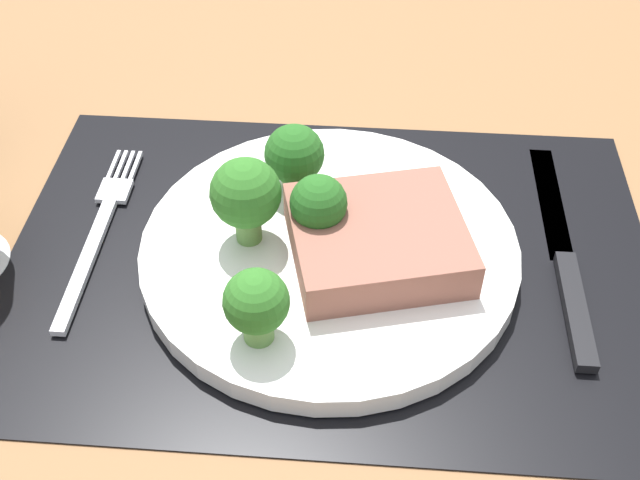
{
  "coord_description": "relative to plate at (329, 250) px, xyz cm",
  "views": [
    {
      "loc": [
        2.31,
        -39.37,
        40.82
      ],
      "look_at": [
        -0.68,
        0.17,
        1.9
      ],
      "focal_mm": 44.12,
      "sensor_mm": 36.0,
      "label": 1
    }
  ],
  "objects": [
    {
      "name": "knife",
      "position": [
        16.78,
        0.53,
        -0.5
      ],
      "size": [
        1.8,
        23.0,
        0.8
      ],
      "rotation": [
        0.0,
        0.0,
        0.05
      ],
      "color": "black",
      "rests_on": "placemat"
    },
    {
      "name": "steak",
      "position": [
        3.34,
        -0.94,
        2.26
      ],
      "size": [
        13.72,
        12.91,
        2.93
      ],
      "primitive_type": "cube",
      "rotation": [
        0.0,
        0.0,
        0.25
      ],
      "color": "#8C5647",
      "rests_on": "plate"
    },
    {
      "name": "broccoli_near_fork",
      "position": [
        -3.0,
        5.85,
        3.78
      ],
      "size": [
        4.46,
        4.46,
        5.34
      ],
      "color": "#6B994C",
      "rests_on": "plate"
    },
    {
      "name": "broccoli_back_left",
      "position": [
        -3.84,
        -8.77,
        3.96
      ],
      "size": [
        4.1,
        4.1,
        5.41
      ],
      "color": "#5B8942",
      "rests_on": "plate"
    },
    {
      "name": "broccoli_center",
      "position": [
        -0.77,
        0.14,
        4.27
      ],
      "size": [
        3.94,
        3.94,
        5.64
      ],
      "color": "#6B994C",
      "rests_on": "plate"
    },
    {
      "name": "ground_plane",
      "position": [
        0.0,
        0.0,
        -2.6
      ],
      "size": [
        140.0,
        110.0,
        3.0
      ],
      "primitive_type": "cube",
      "color": "brown"
    },
    {
      "name": "fork",
      "position": [
        -17.23,
        1.42,
        -0.55
      ],
      "size": [
        2.4,
        19.2,
        0.5
      ],
      "rotation": [
        0.0,
        0.0,
        -0.05
      ],
      "color": "silver",
      "rests_on": "placemat"
    },
    {
      "name": "broccoli_front_edge",
      "position": [
        -5.69,
        -0.22,
        4.85
      ],
      "size": [
        4.9,
        4.9,
        6.68
      ],
      "color": "#5B8942",
      "rests_on": "plate"
    },
    {
      "name": "plate",
      "position": [
        0.0,
        0.0,
        0.0
      ],
      "size": [
        26.78,
        26.78,
        1.6
      ],
      "primitive_type": "cylinder",
      "color": "white",
      "rests_on": "placemat"
    },
    {
      "name": "placemat",
      "position": [
        0.0,
        0.0,
        -0.95
      ],
      "size": [
        46.39,
        32.25,
        0.3
      ],
      "primitive_type": "cube",
      "color": "black",
      "rests_on": "ground_plane"
    }
  ]
}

